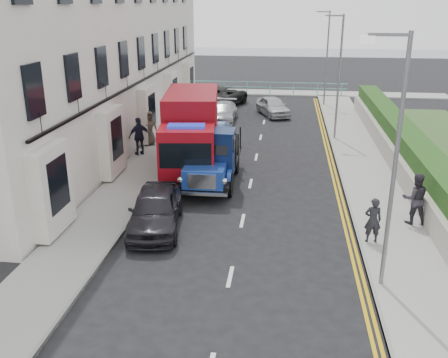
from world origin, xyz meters
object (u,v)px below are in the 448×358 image
lamp_mid (337,70)px  bedford_lorry (209,162)px  pedestrian_east_near (373,220)px  red_lorry (191,131)px  parked_car_front (155,209)px  lamp_far (326,53)px  lamp_near (392,152)px

lamp_mid → bedford_lorry: (-5.90, -8.73, -2.81)m
lamp_mid → pedestrian_east_near: size_ratio=4.51×
red_lorry → bedford_lorry: bearing=-69.4°
lamp_mid → parked_car_front: size_ratio=1.64×
lamp_far → parked_car_front: bearing=-107.4°
lamp_near → parked_car_front: bearing=157.3°
bedford_lorry → parked_car_front: bearing=-107.5°
lamp_mid → parked_car_front: bearing=-118.9°
lamp_mid → pedestrian_east_near: 13.74m
lamp_far → parked_car_front: (-7.19, -23.00, -3.27)m
lamp_far → parked_car_front: lamp_far is taller
lamp_far → pedestrian_east_near: size_ratio=4.51×
lamp_near → bedford_lorry: size_ratio=1.27×
lamp_near → lamp_mid: size_ratio=1.00×
lamp_far → red_lorry: bearing=-113.5°
lamp_near → lamp_far: 26.00m
red_lorry → lamp_mid: bearing=34.9°
lamp_far → red_lorry: lamp_far is taller
pedestrian_east_near → lamp_far: bearing=-94.7°
lamp_far → parked_car_front: 24.32m
lamp_near → parked_car_front: lamp_near is taller
lamp_mid → red_lorry: (-7.12, -6.40, -2.07)m
lamp_mid → bedford_lorry: lamp_mid is taller
bedford_lorry → pedestrian_east_near: size_ratio=3.54×
parked_car_front → pedestrian_east_near: size_ratio=2.74×
bedford_lorry → red_lorry: (-1.22, 2.33, 0.74)m
red_lorry → parked_car_front: 6.71m
lamp_mid → parked_car_front: 15.21m
parked_car_front → lamp_near: bearing=-30.6°
lamp_mid → bedford_lorry: size_ratio=1.27×
lamp_mid → lamp_far: 10.00m
lamp_mid → parked_car_front: lamp_mid is taller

